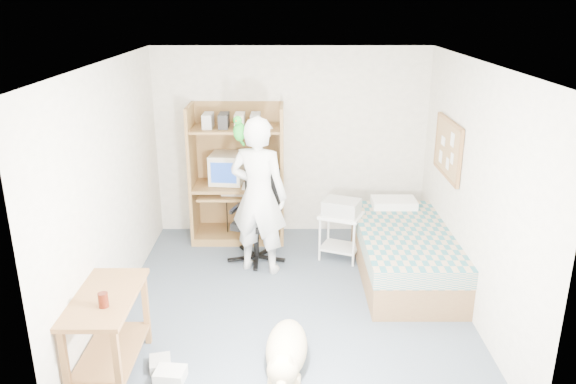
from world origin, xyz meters
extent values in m
plane|color=#404A57|center=(0.00, 0.00, 0.00)|extent=(4.00, 4.00, 0.00)
cube|color=beige|center=(0.00, 2.00, 1.25)|extent=(3.60, 0.02, 2.50)
cube|color=beige|center=(1.80, 0.00, 1.25)|extent=(0.02, 4.00, 2.50)
cube|color=beige|center=(-1.80, 0.00, 1.25)|extent=(0.02, 4.00, 2.50)
cube|color=white|center=(0.00, 0.00, 2.50)|extent=(3.60, 4.00, 0.02)
cube|color=brown|center=(-1.28, 1.70, 0.90)|extent=(0.04, 0.60, 1.80)
cube|color=brown|center=(-0.12, 1.70, 0.90)|extent=(0.04, 0.60, 1.80)
cube|color=brown|center=(-0.70, 1.99, 0.90)|extent=(1.20, 0.02, 1.80)
cube|color=brown|center=(-0.70, 1.70, 0.74)|extent=(1.12, 0.60, 0.04)
cube|color=brown|center=(-0.70, 1.62, 0.64)|extent=(1.00, 0.50, 0.03)
cube|color=brown|center=(-0.70, 1.70, 1.50)|extent=(1.12, 0.55, 0.03)
cube|color=brown|center=(-0.70, 1.70, 0.05)|extent=(1.12, 0.60, 0.10)
cube|color=brown|center=(1.30, 0.60, 0.18)|extent=(1.00, 2.00, 0.36)
cube|color=#2B6A74|center=(1.30, 0.60, 0.46)|extent=(1.02, 2.02, 0.20)
cube|color=white|center=(1.30, 1.40, 0.60)|extent=(0.55, 0.35, 0.12)
cube|color=brown|center=(-1.55, -1.20, 0.73)|extent=(0.50, 1.00, 0.04)
cube|color=brown|center=(-1.75, -1.65, 0.35)|extent=(0.05, 0.05, 0.70)
cube|color=brown|center=(-1.35, -1.65, 0.35)|extent=(0.05, 0.05, 0.70)
cube|color=brown|center=(-1.75, -0.75, 0.35)|extent=(0.05, 0.05, 0.70)
cube|color=brown|center=(-1.35, -0.75, 0.35)|extent=(0.05, 0.05, 0.70)
cube|color=brown|center=(-1.55, -1.20, 0.20)|extent=(0.46, 0.92, 0.03)
cube|color=olive|center=(1.78, 0.90, 1.45)|extent=(0.03, 0.90, 0.60)
cube|color=brown|center=(1.77, 0.90, 1.76)|extent=(0.04, 0.94, 0.04)
cube|color=brown|center=(1.77, 0.90, 1.14)|extent=(0.04, 0.94, 0.04)
cylinder|color=black|center=(-0.43, 1.02, 0.04)|extent=(0.63, 0.63, 0.06)
cylinder|color=black|center=(-0.43, 1.02, 0.24)|extent=(0.06, 0.06, 0.42)
cube|color=black|center=(-0.43, 1.02, 0.49)|extent=(0.60, 0.60, 0.08)
cube|color=black|center=(-0.36, 1.25, 0.83)|extent=(0.44, 0.19, 0.57)
cube|color=black|center=(-0.68, 1.10, 0.65)|extent=(0.14, 0.31, 0.04)
cube|color=black|center=(-0.18, 0.94, 0.65)|extent=(0.14, 0.31, 0.04)
imported|color=white|center=(-0.38, 0.77, 0.92)|extent=(0.78, 0.63, 1.85)
ellipsoid|color=#127E20|center=(-0.58, 0.79, 1.67)|extent=(0.14, 0.14, 0.22)
sphere|color=#127E20|center=(-0.59, 0.75, 1.81)|extent=(0.09, 0.09, 0.09)
cone|color=#E14F14|center=(-0.61, 0.71, 1.81)|extent=(0.05, 0.05, 0.04)
cylinder|color=#127E20|center=(-0.56, 0.84, 1.54)|extent=(0.08, 0.15, 0.13)
ellipsoid|color=#CDB18A|center=(-0.05, -1.09, 0.17)|extent=(0.42, 0.78, 0.34)
sphere|color=#CDB18A|center=(-0.09, -1.51, 0.26)|extent=(0.26, 0.26, 0.26)
cone|color=#CDB18A|center=(-0.15, -1.53, 0.37)|extent=(0.07, 0.07, 0.10)
cone|color=#CDB18A|center=(-0.03, -1.54, 0.37)|extent=(0.07, 0.07, 0.10)
ellipsoid|color=#CDB18A|center=(-0.10, -1.62, 0.21)|extent=(0.10, 0.14, 0.09)
cylinder|color=#CDB18A|center=(-0.02, -0.69, 0.11)|extent=(0.08, 0.25, 0.12)
cube|color=white|center=(0.61, 1.07, 0.56)|extent=(0.60, 0.54, 0.04)
cube|color=white|center=(0.61, 1.07, 0.15)|extent=(0.55, 0.49, 0.03)
cylinder|color=white|center=(0.39, 0.91, 0.28)|extent=(0.03, 0.03, 0.56)
cylinder|color=white|center=(0.82, 0.91, 0.28)|extent=(0.03, 0.03, 0.56)
cylinder|color=white|center=(0.39, 1.24, 0.28)|extent=(0.03, 0.03, 0.56)
cylinder|color=white|center=(0.82, 1.24, 0.28)|extent=(0.03, 0.03, 0.56)
cube|color=#A6A6A1|center=(0.61, 1.07, 0.67)|extent=(0.51, 0.46, 0.18)
cube|color=beige|center=(-0.84, 1.75, 0.96)|extent=(0.45, 0.47, 0.39)
cube|color=navy|center=(-0.86, 1.54, 0.96)|extent=(0.33, 0.05, 0.27)
cube|color=beige|center=(-0.67, 1.58, 0.67)|extent=(0.46, 0.20, 0.03)
cylinder|color=yellow|center=(-0.39, 1.65, 0.82)|extent=(0.08, 0.08, 0.12)
cylinder|color=#44140A|center=(-1.50, -1.37, 0.81)|extent=(0.08, 0.08, 0.12)
cube|color=silver|center=(-1.04, -1.30, 0.05)|extent=(0.27, 0.23, 0.10)
cube|color=#B4B4AF|center=(-1.16, -1.13, 0.04)|extent=(0.23, 0.26, 0.08)
camera|label=1|loc=(-0.05, -5.27, 3.05)|focal=35.00mm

